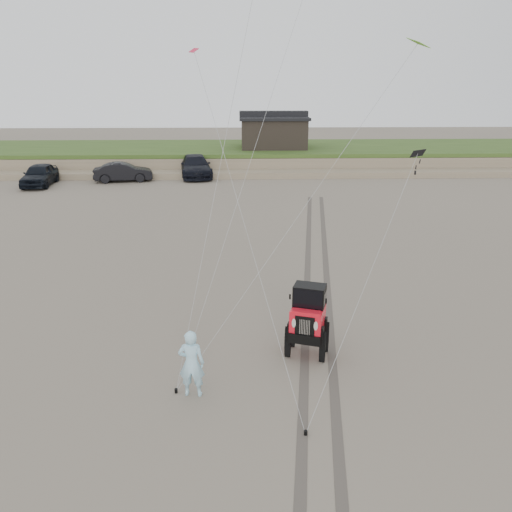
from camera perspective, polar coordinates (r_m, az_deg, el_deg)
The scene contains 11 objects.
ground at distance 13.67m, azimuth 3.45°, elevation -14.55°, with size 160.00×160.00×0.00m, color #6B6054.
dune_ridge at distance 49.29m, azimuth -0.44°, elevation 11.33°, with size 160.00×14.25×1.73m.
cabin at distance 48.61m, azimuth 2.00°, elevation 14.08°, with size 6.40×5.40×3.35m.
truck_a at distance 42.53m, azimuth -23.51°, elevation 8.52°, with size 1.98×4.93×1.68m, color black.
truck_b at distance 42.11m, azimuth -14.94°, elevation 9.25°, with size 1.61×4.61×1.52m, color black.
truck_c at distance 43.21m, azimuth -6.95°, elevation 10.16°, with size 2.47×6.08×1.77m, color black.
jeep at distance 14.66m, azimuth 5.90°, elevation -8.23°, with size 1.99×4.61×1.72m, color red, non-canonical shape.
man at distance 12.92m, azimuth -7.38°, elevation -12.08°, with size 0.67×0.44×1.83m, color #96D5E8.
stake_main at distance 13.50m, azimuth -9.12°, elevation -14.96°, with size 0.08×0.08×0.12m, color black.
stake_aux at distance 12.08m, azimuth 5.69°, elevation -19.47°, with size 0.08×0.08×0.12m, color black.
tire_tracks at distance 20.98m, azimuth 6.98°, elevation -2.12°, with size 5.22×29.74×0.01m.
Camera 1 is at (-1.15, -11.31, 7.59)m, focal length 35.00 mm.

